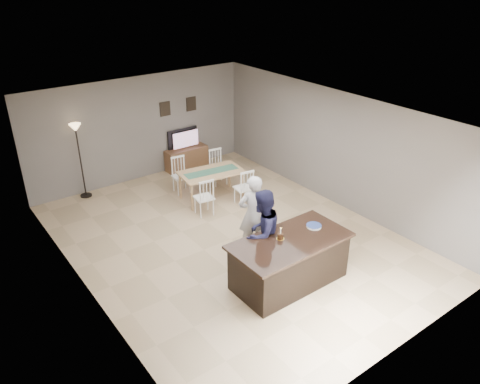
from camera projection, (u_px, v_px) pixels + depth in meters
floor at (231, 239)px, 9.82m from camera, size 8.00×8.00×0.00m
room_shell at (230, 166)px, 9.07m from camera, size 8.00×8.00×8.00m
kitchen_island at (289, 261)px, 8.32m from camera, size 2.15×1.10×0.90m
tv_console at (187, 158)px, 13.03m from camera, size 1.20×0.40×0.60m
television at (184, 139)px, 12.83m from camera, size 0.91×0.12×0.53m
tv_screen_glow at (186, 139)px, 12.77m from camera, size 0.78×0.00×0.78m
picture_frames at (178, 106)px, 12.51m from camera, size 1.10×0.02×0.38m
doorway at (145, 307)px, 6.01m from camera, size 0.00×2.10×2.65m
woman at (253, 214)px, 9.12m from camera, size 0.69×0.56×1.63m
man at (262, 233)px, 8.45m from camera, size 0.96×0.84×1.68m
birthday_cake at (280, 236)px, 8.13m from camera, size 0.14×0.14×0.22m
plate_stack at (314, 226)px, 8.50m from camera, size 0.28×0.28×0.04m
dining_table at (211, 176)px, 11.28m from camera, size 1.64×1.87×0.92m
floor_lamp at (77, 141)px, 10.98m from camera, size 0.28×0.28×1.87m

